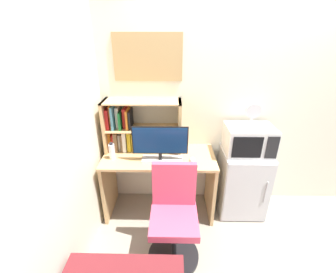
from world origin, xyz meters
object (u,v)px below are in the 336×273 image
at_px(hutch_bookshelf, 130,126).
at_px(wall_corkboard, 148,57).
at_px(microwave, 249,140).
at_px(keyboard, 162,159).
at_px(desk_chair, 174,220).
at_px(mini_fridge, 242,182).
at_px(monitor, 160,142).
at_px(water_bottle, 112,151).
at_px(computer_mouse, 192,160).
at_px(desk_fan, 253,114).

bearing_deg(hutch_bookshelf, wall_corkboard, 29.26).
distance_m(hutch_bookshelf, microwave, 1.33).
distance_m(keyboard, desk_chair, 0.63).
bearing_deg(microwave, mini_fridge, -90.15).
xyz_separation_m(monitor, mini_fridge, (0.96, 0.16, -0.59)).
bearing_deg(monitor, water_bottle, 175.70).
relative_size(water_bottle, microwave, 0.38).
relative_size(computer_mouse, microwave, 0.19).
bearing_deg(wall_corkboard, water_bottle, -137.25).
relative_size(keyboard, desk_chair, 0.45).
height_order(computer_mouse, desk_chair, desk_chair).
xyz_separation_m(monitor, desk_fan, (0.96, 0.15, 0.26)).
distance_m(computer_mouse, desk_chair, 0.65).
bearing_deg(keyboard, computer_mouse, -2.23).
xyz_separation_m(water_bottle, mini_fridge, (1.49, 0.12, -0.46)).
xyz_separation_m(mini_fridge, desk_fan, (-0.00, -0.00, 0.86)).
bearing_deg(wall_corkboard, desk_chair, -72.11).
xyz_separation_m(microwave, desk_fan, (-0.00, -0.01, 0.30)).
xyz_separation_m(water_bottle, wall_corkboard, (0.39, 0.36, 0.93)).
bearing_deg(keyboard, microwave, 8.32).
distance_m(hutch_bookshelf, keyboard, 0.53).
height_order(water_bottle, desk_fan, desk_fan).
distance_m(monitor, desk_fan, 1.01).
bearing_deg(mini_fridge, desk_chair, -141.91).
relative_size(hutch_bookshelf, wall_corkboard, 1.18).
xyz_separation_m(hutch_bookshelf, desk_chair, (0.50, -0.76, -0.64)).
distance_m(keyboard, water_bottle, 0.55).
relative_size(microwave, desk_fan, 1.96).
xyz_separation_m(hutch_bookshelf, mini_fridge, (1.32, -0.12, -0.66)).
relative_size(computer_mouse, desk_chair, 0.10).
height_order(water_bottle, wall_corkboard, wall_corkboard).
bearing_deg(water_bottle, microwave, 4.56).
bearing_deg(microwave, monitor, -170.70).
relative_size(hutch_bookshelf, keyboard, 1.96).
bearing_deg(water_bottle, wall_corkboard, 42.75).
bearing_deg(microwave, wall_corkboard, 167.85).
bearing_deg(desk_fan, mini_fridge, 31.38).
distance_m(mini_fridge, wall_corkboard, 1.79).
relative_size(hutch_bookshelf, water_bottle, 4.44).
bearing_deg(wall_corkboard, mini_fridge, -12.30).
distance_m(hutch_bookshelf, desk_fan, 1.33).
relative_size(keyboard, desk_fan, 1.69).
bearing_deg(mini_fridge, keyboard, -171.86).
bearing_deg(wall_corkboard, hutch_bookshelf, -150.74).
bearing_deg(water_bottle, computer_mouse, -2.11).
distance_m(water_bottle, wall_corkboard, 1.07).
bearing_deg(desk_chair, desk_fan, 38.12).
xyz_separation_m(monitor, desk_chair, (0.15, -0.49, -0.57)).
bearing_deg(monitor, desk_chair, -73.21).
bearing_deg(desk_fan, computer_mouse, -166.75).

